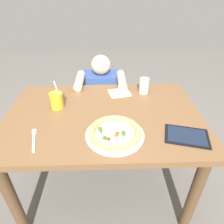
% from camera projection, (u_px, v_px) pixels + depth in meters
% --- Properties ---
extents(ground_plane, '(8.00, 8.00, 0.00)m').
position_uv_depth(ground_plane, '(105.00, 184.00, 1.74)').
color(ground_plane, '#66605B').
extents(dining_table, '(1.30, 0.88, 0.75)m').
position_uv_depth(dining_table, '(103.00, 126.00, 1.39)').
color(dining_table, brown).
rests_on(dining_table, ground).
extents(pizza_near, '(0.34, 0.34, 0.05)m').
position_uv_depth(pizza_near, '(115.00, 133.00, 1.13)').
color(pizza_near, '#B7B7BC').
rests_on(pizza_near, dining_table).
extents(drink_cup_colored, '(0.09, 0.09, 0.20)m').
position_uv_depth(drink_cup_colored, '(57.00, 100.00, 1.36)').
color(drink_cup_colored, gold).
rests_on(drink_cup_colored, dining_table).
extents(water_cup_clear, '(0.07, 0.07, 0.12)m').
position_uv_depth(water_cup_clear, '(144.00, 85.00, 1.54)').
color(water_cup_clear, silver).
rests_on(water_cup_clear, dining_table).
extents(paper_napkin, '(0.19, 0.17, 0.00)m').
position_uv_depth(paper_napkin, '(120.00, 93.00, 1.57)').
color(paper_napkin, white).
rests_on(paper_napkin, dining_table).
extents(fork, '(0.07, 0.20, 0.00)m').
position_uv_depth(fork, '(34.00, 139.00, 1.11)').
color(fork, silver).
rests_on(fork, dining_table).
extents(tablet, '(0.28, 0.23, 0.01)m').
position_uv_depth(tablet, '(187.00, 136.00, 1.13)').
color(tablet, black).
rests_on(tablet, dining_table).
extents(diner_seated, '(0.43, 0.53, 0.93)m').
position_uv_depth(diner_seated, '(102.00, 104.00, 2.08)').
color(diner_seated, '#333847').
rests_on(diner_seated, ground).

